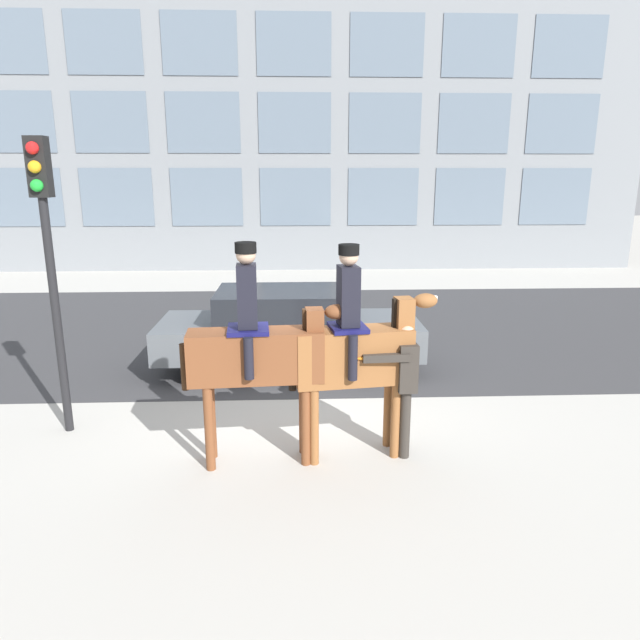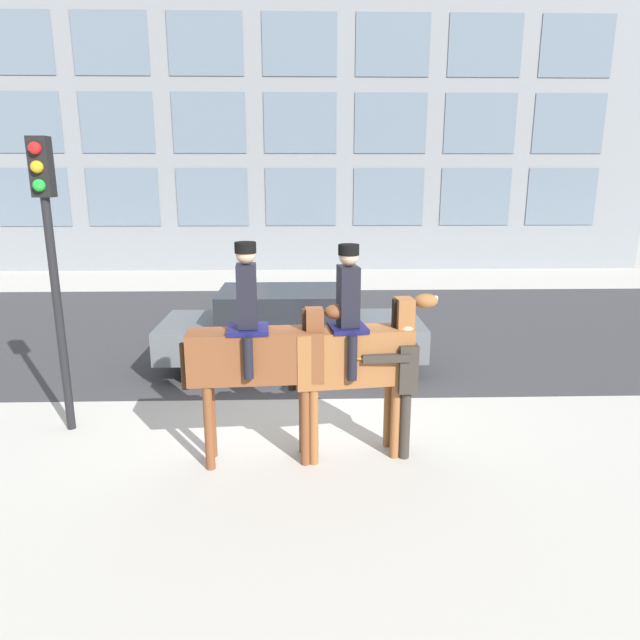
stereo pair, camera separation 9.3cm
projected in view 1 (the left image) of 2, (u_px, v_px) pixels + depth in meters
ground_plane at (298, 413)px, 8.29m from camera, size 80.00×80.00×0.00m
road_surface at (297, 327)px, 12.89m from camera, size 24.71×8.50×0.01m
office_building_facade at (294, 15)px, 18.77m from camera, size 24.71×0.33×16.90m
mounted_horse_lead at (258, 351)px, 6.57m from camera, size 1.95×0.65×2.64m
mounted_horse_companion at (356, 350)px, 6.74m from camera, size 1.79×0.65×2.60m
pedestrian_bystander at (404, 380)px, 6.83m from camera, size 0.82×0.46×1.65m
street_car_near_lane at (288, 328)px, 9.98m from camera, size 4.53×1.77×1.43m
traffic_light at (47, 240)px, 7.09m from camera, size 0.24×0.29×3.81m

